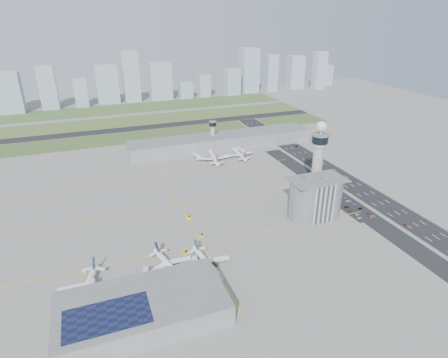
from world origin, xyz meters
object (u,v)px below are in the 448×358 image
object	(u,v)px
airplane_near_b	(169,262)
car_lot_1	(357,215)
tug_4	(205,163)
tug_2	(202,235)
car_lot_5	(331,198)
tug_0	(85,270)
jet_bridge_far_1	(237,149)
car_hw_1	(334,174)
car_hw_0	(406,225)
car_hw_4	(262,133)
secondary_tower	(213,133)
tug_1	(186,252)
car_lot_10	(349,201)
car_lot_11	(345,198)
car_lot_7	(369,214)
jet_bridge_far_0	(194,154)
tug_5	(242,155)
jet_bridge_near_2	(197,274)
car_hw_2	(297,146)
car_lot_4	(338,203)
admin_building	(315,198)
jet_bridge_near_1	(146,286)
car_lot_3	(347,207)
car_lot_8	(360,208)
airplane_far_a	(213,154)
tug_3	(189,217)
airplane_near_c	(208,260)
car_lot_9	(354,204)
car_lot_2	(351,211)
car_lot_6	(373,216)
jet_bridge_near_0	(90,299)

from	to	relation	value
airplane_near_b	car_lot_1	distance (m)	150.93
tug_4	tug_2	bearing A→B (deg)	-33.65
car_lot_5	tug_0	bearing A→B (deg)	108.23
jet_bridge_far_1	car_hw_1	world-z (taller)	jet_bridge_far_1
airplane_near_b	car_hw_0	bearing A→B (deg)	71.45
tug_0	car_hw_4	xyz separation A→B (m)	(221.52, 212.09, -0.41)
secondary_tower	tug_1	distance (m)	203.75
car_lot_10	car_lot_11	xyz separation A→B (m)	(0.75, 5.38, -0.00)
tug_2	car_lot_5	distance (m)	120.13
car_lot_7	car_hw_0	world-z (taller)	car_hw_0
secondary_tower	tug_0	bearing A→B (deg)	-128.52
tug_1	car_lot_1	world-z (taller)	tug_1
jet_bridge_far_0	car_lot_1	world-z (taller)	jet_bridge_far_0
tug_2	tug_5	size ratio (longest dim) A/B	0.94
jet_bridge_near_2	car_hw_2	world-z (taller)	jet_bridge_near_2
jet_bridge_far_1	tug_1	size ratio (longest dim) A/B	4.02
car_lot_1	car_lot_4	distance (m)	21.20
admin_building	car_hw_0	size ratio (longest dim) A/B	12.31
car_lot_5	jet_bridge_near_1	bearing A→B (deg)	119.34
car_lot_1	car_lot_5	size ratio (longest dim) A/B	1.05
tug_4	car_lot_3	distance (m)	151.74
secondary_tower	tug_5	size ratio (longest dim) A/B	9.72
car_lot_8	car_hw_2	bearing A→B (deg)	-13.57
airplane_far_a	tug_3	world-z (taller)	airplane_far_a
car_lot_5	tug_1	bearing A→B (deg)	113.52
car_lot_4	car_hw_4	bearing A→B (deg)	-13.64
tug_2	car_lot_1	xyz separation A→B (m)	(120.75, -14.16, -0.27)
tug_3	tug_4	distance (m)	112.46
airplane_near_b	car_hw_2	bearing A→B (deg)	116.93
admin_building	airplane_near_c	world-z (taller)	admin_building
airplane_far_a	car_lot_9	bearing A→B (deg)	-143.18
jet_bridge_near_1	car_lot_7	size ratio (longest dim) A/B	3.60
car_lot_11	tug_3	bearing A→B (deg)	80.48
car_lot_8	car_lot_1	bearing A→B (deg)	127.83
tug_2	car_lot_2	world-z (taller)	tug_2
car_lot_3	car_hw_2	xyz separation A→B (m)	(38.32, 141.67, -0.02)
car_lot_5	car_hw_0	distance (m)	61.26
car_lot_11	tug_4	bearing A→B (deg)	32.86
tug_2	tug_4	size ratio (longest dim) A/B	1.12
car_lot_2	car_lot_11	distance (m)	22.40
jet_bridge_far_1	tug_3	bearing A→B (deg)	-45.96
car_lot_3	car_hw_1	world-z (taller)	car_lot_3
car_lot_6	tug_1	bearing A→B (deg)	92.57
jet_bridge_near_0	car_lot_11	world-z (taller)	jet_bridge_near_0
car_lot_5	car_lot_6	xyz separation A→B (m)	(11.18, -37.43, 0.04)
airplane_near_c	car_lot_5	bearing A→B (deg)	103.69
car_lot_9	secondary_tower	bearing A→B (deg)	26.48
airplane_near_c	car_hw_0	size ratio (longest dim) A/B	10.73
jet_bridge_near_0	car_lot_7	xyz separation A→B (m)	(206.06, 25.63, -2.29)
secondary_tower	car_lot_10	distance (m)	174.75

